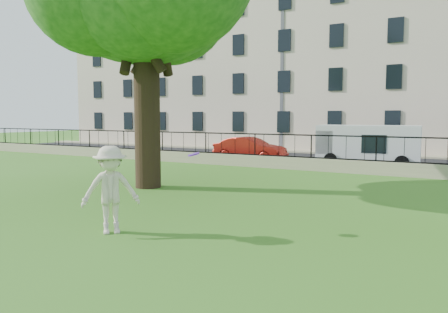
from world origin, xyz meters
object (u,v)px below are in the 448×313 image
Objects in this scene: frisbee at (194,154)px; white_van at (368,146)px; man at (111,190)px; red_sedan at (250,149)px.

white_van is (0.62, 15.30, -0.66)m from frisbee.
white_van is (1.98, 16.55, 0.09)m from man.
red_sedan is 0.83× the size of white_van.
frisbee is 15.33m from white_van.
white_van is (6.42, 1.00, 0.37)m from red_sedan.
white_van is at bearing 34.32° from man.
frisbee is (1.36, 1.25, 0.75)m from man.
white_van reaches higher than red_sedan.
frisbee is 0.06× the size of red_sedan.
white_van reaches higher than frisbee.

